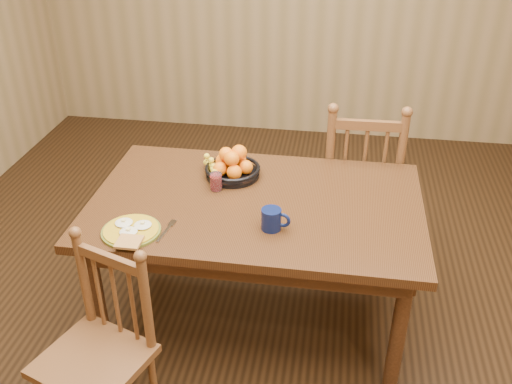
# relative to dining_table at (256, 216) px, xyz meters

# --- Properties ---
(room) EXTENTS (4.52, 5.02, 2.72)m
(room) POSITION_rel_dining_table_xyz_m (0.00, 0.00, 0.68)
(room) COLOR black
(room) RESTS_ON ground
(dining_table) EXTENTS (1.60, 1.00, 0.75)m
(dining_table) POSITION_rel_dining_table_xyz_m (0.00, 0.00, 0.00)
(dining_table) COLOR black
(dining_table) RESTS_ON ground
(chair_far) EXTENTS (0.48, 0.46, 1.04)m
(chair_far) POSITION_rel_dining_table_xyz_m (0.52, 0.69, -0.16)
(chair_far) COLOR #552E19
(chair_far) RESTS_ON ground
(chair_near) EXTENTS (0.51, 0.50, 0.89)m
(chair_near) POSITION_rel_dining_table_xyz_m (-0.54, -0.76, -0.23)
(chair_near) COLOR #552E19
(chair_near) RESTS_ON ground
(breakfast_plate) EXTENTS (0.26, 0.29, 0.04)m
(breakfast_plate) POSITION_rel_dining_table_xyz_m (-0.50, -0.35, 0.10)
(breakfast_plate) COLOR #59601E
(breakfast_plate) RESTS_ON dining_table
(fork) EXTENTS (0.05, 0.18, 0.00)m
(fork) POSITION_rel_dining_table_xyz_m (-0.35, -0.31, 0.09)
(fork) COLOR silver
(fork) RESTS_ON dining_table
(spoon) EXTENTS (0.05, 0.16, 0.01)m
(spoon) POSITION_rel_dining_table_xyz_m (-0.47, -0.33, 0.09)
(spoon) COLOR silver
(spoon) RESTS_ON dining_table
(coffee_mug) EXTENTS (0.13, 0.09, 0.10)m
(coffee_mug) POSITION_rel_dining_table_xyz_m (0.11, -0.22, 0.14)
(coffee_mug) COLOR #0A1338
(coffee_mug) RESTS_ON dining_table
(juice_glass) EXTENTS (0.06, 0.06, 0.09)m
(juice_glass) POSITION_rel_dining_table_xyz_m (-0.21, 0.08, 0.13)
(juice_glass) COLOR silver
(juice_glass) RESTS_ON dining_table
(fruit_bowl) EXTENTS (0.32, 0.29, 0.17)m
(fruit_bowl) POSITION_rel_dining_table_xyz_m (-0.16, 0.23, 0.14)
(fruit_bowl) COLOR black
(fruit_bowl) RESTS_ON dining_table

